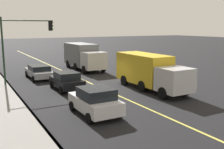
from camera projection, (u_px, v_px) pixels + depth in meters
ground at (99, 87)px, 23.30m from camera, size 200.00×200.00×0.00m
curb_edge at (18, 96)px, 20.05m from camera, size 80.00×0.16×0.15m
lane_stripe_center at (99, 87)px, 23.30m from camera, size 80.00×0.16×0.01m
car_white at (95, 101)px, 15.91m from camera, size 3.93×2.13×1.67m
car_silver at (39, 71)px, 26.99m from camera, size 4.62×2.09×1.35m
car_black at (67, 80)px, 22.22m from camera, size 3.84×2.04×1.50m
truck_yellow at (150, 71)px, 22.21m from camera, size 7.78×2.43×2.89m
truck_gray at (83, 56)px, 32.64m from camera, size 7.65×2.65×3.11m
traffic_light_mast at (23, 39)px, 23.52m from camera, size 0.28×4.57×6.02m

